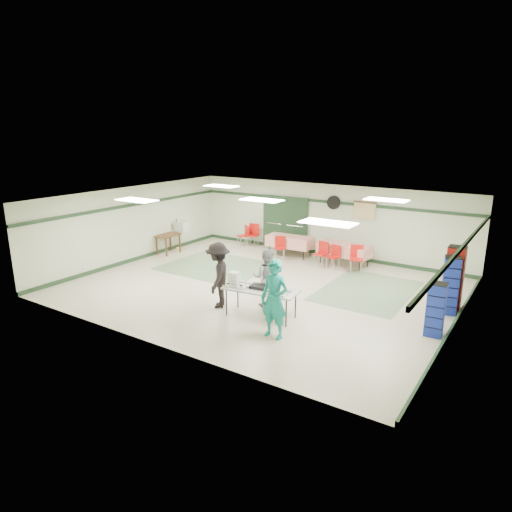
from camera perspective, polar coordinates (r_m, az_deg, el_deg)
The scene contains 42 objects.
floor at distance 13.91m, azimuth 0.68°, elevation -3.97°, with size 11.00×11.00×0.00m, color beige.
ceiling at distance 13.25m, azimuth 0.72°, elevation 7.10°, with size 11.00×11.00×0.00m, color silver.
wall_back at distance 17.39m, azimuth 8.74°, elevation 4.46°, with size 11.00×11.00×0.00m, color beige.
wall_front at distance 10.17m, azimuth -13.13°, elevation -3.80°, with size 11.00×11.00×0.00m, color beige.
wall_left at distance 17.04m, azimuth -15.11°, elevation 3.87°, with size 9.00×9.00×0.00m, color beige.
wall_right at distance 11.63m, azimuth 24.19°, elevation -2.34°, with size 9.00×9.00×0.00m, color beige.
trim_back at distance 17.24m, azimuth 8.79°, elevation 6.72°, with size 11.00×0.06×0.10m, color #1E3720.
baseboard_back at distance 17.65m, azimuth 8.53°, elevation 0.33°, with size 11.00×0.06×0.12m, color #1E3720.
trim_left at distance 16.90m, azimuth -15.21°, elevation 6.18°, with size 9.00×0.06×0.10m, color #1E3720.
baseboard_left at distance 17.32m, azimuth -14.75°, elevation -0.32°, with size 9.00×0.06×0.12m, color #1E3720.
trim_right at distance 11.46m, azimuth 24.42°, elevation 1.02°, with size 9.00×0.06×0.10m, color #1E3720.
baseboard_right at distance 12.07m, azimuth 23.36°, elevation -8.16°, with size 9.00×0.06×0.12m, color #1E3720.
green_patch_a at distance 16.06m, azimuth -4.92°, elevation -1.30°, with size 3.50×3.00×0.01m, color gray.
green_patch_b at distance 14.04m, azimuth 13.75°, elevation -4.23°, with size 2.50×3.50×0.01m, color gray.
double_door_left at distance 18.40m, azimuth 2.38°, elevation 4.28°, with size 0.90×0.06×2.10m, color #959895.
double_door_right at distance 17.94m, azimuth 4.99°, elevation 3.94°, with size 0.90×0.06×2.10m, color #959895.
door_frame at distance 18.15m, azimuth 3.62°, elevation 4.11°, with size 2.00×0.03×2.15m, color #1E3720.
wall_fan at distance 17.09m, azimuth 9.67°, elevation 6.61°, with size 0.50×0.50×0.10m, color black.
scroll_banner at distance 16.69m, azimuth 13.42°, elevation 5.49°, with size 0.80×0.02×0.60m, color #DBC389.
serving_table at distance 11.56m, azimuth 0.60°, elevation -4.32°, with size 2.00×1.01×0.76m.
sheet_tray_right at distance 11.24m, azimuth 2.62°, elevation -4.64°, with size 0.57×0.44×0.02m, color silver.
sheet_tray_mid at distance 11.65m, azimuth 0.67°, elevation -3.88°, with size 0.59×0.45×0.02m, color silver.
sheet_tray_left at distance 11.78m, azimuth -2.30°, elevation -3.67°, with size 0.60×0.45×0.02m, color silver.
baking_pan at distance 11.56m, azimuth 0.55°, elevation -3.89°, with size 0.51×0.32×0.08m, color black.
foam_box_stack at distance 11.96m, azimuth -2.71°, elevation -2.69°, with size 0.25×0.23×0.29m, color white.
volunteer_teal at distance 10.40m, azimuth 2.32°, elevation -5.42°, with size 0.68×0.45×1.86m, color #13877D.
volunteer_grey at distance 12.27m, azimuth 1.33°, elevation -2.72°, with size 0.78×0.61×1.60m, color gray.
volunteer_dark at distance 12.24m, azimuth -4.75°, elevation -2.39°, with size 1.15×0.66×1.78m, color black.
dining_table_a at distance 16.35m, azimuth 10.98°, elevation 0.83°, with size 1.91×1.01×0.77m.
dining_table_b at distance 17.26m, azimuth 4.23°, elevation 1.86°, with size 1.76×0.83×0.77m.
chair_a at distance 15.90m, azimuth 9.78°, elevation 0.21°, with size 0.47×0.47×0.82m.
chair_b at distance 16.08m, azimuth 8.26°, elevation 0.58°, with size 0.46×0.46×0.87m.
chair_c at distance 15.60m, azimuth 12.47°, elevation 0.02°, with size 0.55×0.55×0.92m.
chair_d at distance 16.83m, azimuth 3.02°, elevation 1.35°, with size 0.52×0.52×0.85m.
chair_loose_a at distance 18.63m, azimuth -0.34°, elevation 2.94°, with size 0.50×0.50×0.93m.
chair_loose_b at distance 18.65m, azimuth -1.42°, elevation 2.82°, with size 0.56×0.56×0.87m.
crate_stack_blue_a at distance 12.78m, azimuth 23.11°, elevation -3.41°, with size 0.39×0.39×1.54m, color #19259A.
crate_stack_red at distance 13.19m, azimuth 23.53°, elevation -2.50°, with size 0.44×0.44×1.71m, color #A61910.
crate_stack_blue_b at distance 11.36m, azimuth 21.54°, elevation -6.25°, with size 0.40×0.40×1.28m, color #19259A.
printer_table at distance 17.86m, azimuth -10.95°, elevation 2.34°, with size 0.63×0.95×0.74m.
office_printer at distance 18.35m, azimuth -9.32°, elevation 3.69°, with size 0.48×0.42×0.38m, color beige.
broom at distance 18.39m, azimuth -9.68°, elevation 2.80°, with size 0.03×0.03×1.26m, color brown.
Camera 1 is at (7.05, -11.04, 4.66)m, focal length 32.00 mm.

